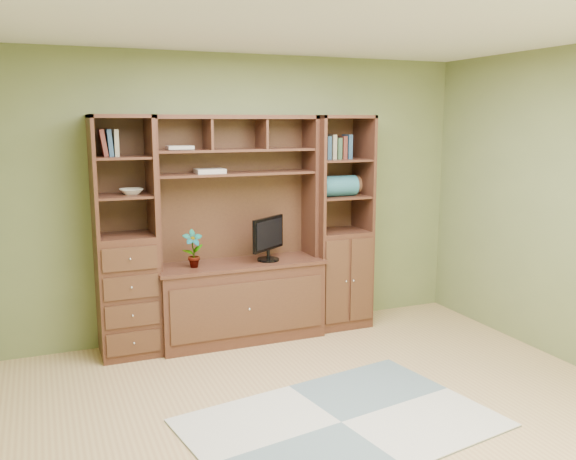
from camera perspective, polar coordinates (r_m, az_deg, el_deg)
name	(u,v)px	position (r m, az deg, el deg)	size (l,w,h in m)	color
room	(339,231)	(3.91, 4.77, -0.13)	(4.60, 4.10, 2.64)	tan
center_hutch	(240,230)	(5.50, -4.56, -0.04)	(1.54, 0.53, 2.05)	#472518
left_tower	(125,238)	(5.33, -14.99, -0.69)	(0.50, 0.45, 2.05)	#472518
right_tower	(339,223)	(5.93, 4.79, 0.70)	(0.55, 0.45, 2.05)	#472518
rug	(341,423)	(4.29, 5.01, -17.54)	(1.99, 1.33, 0.01)	#989E9D
monitor	(268,231)	(5.56, -1.88, -0.08)	(0.46, 0.20, 0.56)	black
orchid	(193,249)	(5.38, -8.88, -1.75)	(0.18, 0.12, 0.34)	#A24B37
magazines	(210,171)	(5.45, -7.33, 5.50)	(0.25, 0.19, 0.04)	#C0B3A3
bowl	(131,191)	(5.28, -14.44, 3.51)	(0.20, 0.20, 0.05)	silver
blanket_teal	(339,186)	(5.82, 4.77, 4.13)	(0.34, 0.20, 0.20)	#285F6A
blanket_red	(347,185)	(6.00, 5.53, 4.21)	(0.32, 0.18, 0.18)	brown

